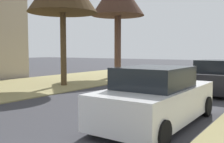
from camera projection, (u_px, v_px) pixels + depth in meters
parked_sedan_white at (157, 98)px, 7.13m from camera, size 1.94×4.40×1.57m
parked_sedan_black at (217, 78)px, 12.54m from camera, size 1.94×4.40×1.57m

